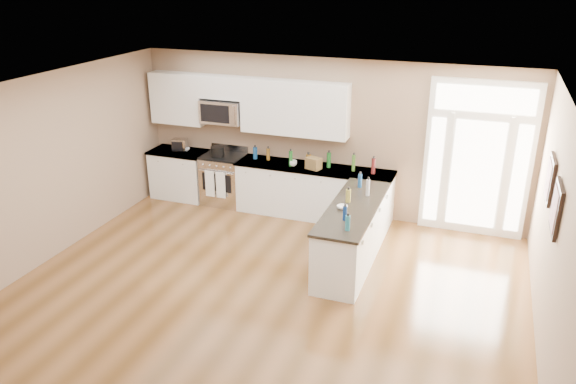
{
  "coord_description": "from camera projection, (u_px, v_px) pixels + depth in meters",
  "views": [
    {
      "loc": [
        2.6,
        -5.24,
        4.22
      ],
      "look_at": [
        -0.02,
        2.0,
        1.12
      ],
      "focal_mm": 35.0,
      "sensor_mm": 36.0,
      "label": 1
    }
  ],
  "objects": [
    {
      "name": "upper_cabinet_left",
      "position": [
        178.0,
        98.0,
        10.51
      ],
      "size": [
        1.04,
        0.33,
        0.95
      ],
      "primitive_type": "cube",
      "color": "white",
      "rests_on": "room_shell"
    },
    {
      "name": "kitchen_range",
      "position": [
        224.0,
        179.0,
        10.62
      ],
      "size": [
        0.76,
        0.68,
        1.08
      ],
      "color": "silver",
      "rests_on": "ground"
    },
    {
      "name": "peninsula_cabinet",
      "position": [
        352.0,
        236.0,
        8.47
      ],
      "size": [
        0.69,
        2.32,
        0.94
      ],
      "color": "white",
      "rests_on": "ground"
    },
    {
      "name": "cup_counter",
      "position": [
        293.0,
        163.0,
        9.9
      ],
      "size": [
        0.17,
        0.17,
        0.11
      ],
      "primitive_type": "imported",
      "rotation": [
        0.0,
        0.0,
        -0.33
      ],
      "color": "white",
      "rests_on": "back_cabinet_right"
    },
    {
      "name": "upper_cabinet_right",
      "position": [
        294.0,
        108.0,
        9.78
      ],
      "size": [
        1.94,
        0.33,
        0.95
      ],
      "primitive_type": "cube",
      "color": "white",
      "rests_on": "room_shell"
    },
    {
      "name": "back_cabinet_right",
      "position": [
        313.0,
        193.0,
        10.07
      ],
      "size": [
        2.85,
        0.66,
        0.94
      ],
      "color": "white",
      "rests_on": "ground"
    },
    {
      "name": "entry_door",
      "position": [
        477.0,
        159.0,
        9.12
      ],
      "size": [
        1.7,
        0.1,
        2.6
      ],
      "color": "white",
      "rests_on": "ground"
    },
    {
      "name": "bowl_left",
      "position": [
        185.0,
        150.0,
        10.74
      ],
      "size": [
        0.24,
        0.24,
        0.04
      ],
      "primitive_type": "imported",
      "rotation": [
        0.0,
        0.0,
        0.42
      ],
      "color": "white",
      "rests_on": "back_cabinet_left"
    },
    {
      "name": "back_cabinet_left",
      "position": [
        180.0,
        175.0,
        10.93
      ],
      "size": [
        1.1,
        0.66,
        0.94
      ],
      "color": "white",
      "rests_on": "ground"
    },
    {
      "name": "counter_bottles",
      "position": [
        324.0,
        171.0,
        9.32
      ],
      "size": [
        2.41,
        2.43,
        0.29
      ],
      "color": "#19591E",
      "rests_on": "back_cabinet_right"
    },
    {
      "name": "stockpot",
      "position": [
        218.0,
        151.0,
        10.37
      ],
      "size": [
        0.28,
        0.28,
        0.2
      ],
      "primitive_type": "cylinder",
      "rotation": [
        0.0,
        0.0,
        0.09
      ],
      "color": "black",
      "rests_on": "kitchen_range"
    },
    {
      "name": "wall_art_near",
      "position": [
        550.0,
        179.0,
        7.16
      ],
      "size": [
        0.05,
        0.58,
        0.58
      ],
      "color": "black",
      "rests_on": "room_shell"
    },
    {
      "name": "microwave",
      "position": [
        222.0,
        111.0,
        10.24
      ],
      "size": [
        0.78,
        0.41,
        0.42
      ],
      "color": "silver",
      "rests_on": "room_shell"
    },
    {
      "name": "ground",
      "position": [
        235.0,
        332.0,
        6.97
      ],
      "size": [
        8.0,
        8.0,
        0.0
      ],
      "primitive_type": "plane",
      "color": "brown"
    },
    {
      "name": "room_shell",
      "position": [
        230.0,
        206.0,
        6.33
      ],
      "size": [
        8.0,
        8.0,
        8.0
      ],
      "color": "#8F745A",
      "rests_on": "ground"
    },
    {
      "name": "upper_cabinet_short",
      "position": [
        222.0,
        87.0,
        10.11
      ],
      "size": [
        0.82,
        0.33,
        0.4
      ],
      "primitive_type": "cube",
      "color": "white",
      "rests_on": "room_shell"
    },
    {
      "name": "wall_art_far",
      "position": [
        556.0,
        208.0,
        6.28
      ],
      "size": [
        0.05,
        0.58,
        0.58
      ],
      "color": "black",
      "rests_on": "room_shell"
    },
    {
      "name": "bowl_peninsula",
      "position": [
        342.0,
        207.0,
        8.16
      ],
      "size": [
        0.18,
        0.18,
        0.05
      ],
      "primitive_type": "imported",
      "rotation": [
        0.0,
        0.0,
        -0.2
      ],
      "color": "white",
      "rests_on": "peninsula_cabinet"
    },
    {
      "name": "cardboard_box",
      "position": [
        314.0,
        163.0,
        9.75
      ],
      "size": [
        0.29,
        0.25,
        0.2
      ],
      "primitive_type": "cube",
      "rotation": [
        0.0,
        0.0,
        -0.33
      ],
      "color": "brown",
      "rests_on": "back_cabinet_right"
    },
    {
      "name": "toaster_oven",
      "position": [
        180.0,
        145.0,
        10.73
      ],
      "size": [
        0.3,
        0.26,
        0.23
      ],
      "primitive_type": "cube",
      "rotation": [
        0.0,
        0.0,
        0.2
      ],
      "color": "silver",
      "rests_on": "back_cabinet_left"
    }
  ]
}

